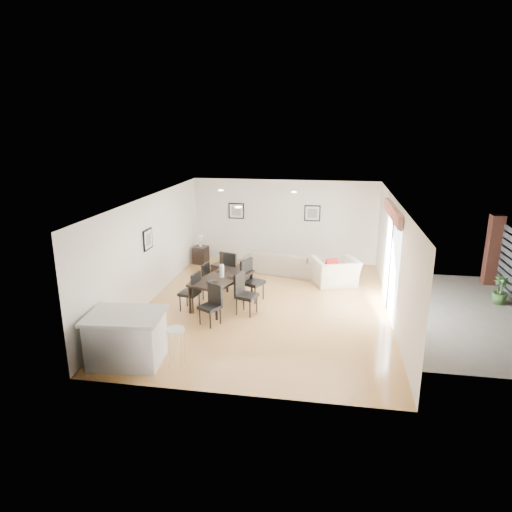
% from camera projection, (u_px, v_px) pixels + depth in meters
% --- Properties ---
extents(ground, '(8.00, 8.00, 0.00)m').
position_uv_depth(ground, '(267.00, 306.00, 11.51)').
color(ground, tan).
rests_on(ground, ground).
extents(wall_back, '(6.00, 0.04, 2.70)m').
position_uv_depth(wall_back, '(284.00, 221.00, 14.92)').
color(wall_back, white).
rests_on(wall_back, ground).
extents(wall_front, '(6.00, 0.04, 2.70)m').
position_uv_depth(wall_front, '(232.00, 321.00, 7.34)').
color(wall_front, white).
rests_on(wall_front, ground).
extents(wall_left, '(0.04, 8.00, 2.70)m').
position_uv_depth(wall_left, '(151.00, 249.00, 11.61)').
color(wall_left, white).
rests_on(wall_left, ground).
extents(wall_right, '(0.04, 8.00, 2.70)m').
position_uv_depth(wall_right, '(394.00, 260.00, 10.66)').
color(wall_right, white).
rests_on(wall_right, ground).
extents(ceiling, '(6.00, 8.00, 0.02)m').
position_uv_depth(ceiling, '(267.00, 199.00, 10.76)').
color(ceiling, white).
rests_on(ceiling, wall_back).
extents(sofa, '(2.49, 1.49, 0.68)m').
position_uv_depth(sofa, '(283.00, 262.00, 13.99)').
color(sofa, '#A39584').
rests_on(sofa, ground).
extents(armchair, '(1.47, 1.39, 0.77)m').
position_uv_depth(armchair, '(335.00, 272.00, 12.90)').
color(armchair, silver).
rests_on(armchair, ground).
extents(courtyard_plant_b, '(0.46, 0.46, 0.71)m').
position_uv_depth(courtyard_plant_b, '(500.00, 290.00, 11.54)').
color(courtyard_plant_b, '#365B27').
rests_on(courtyard_plant_b, ground).
extents(dining_table, '(1.44, 1.98, 0.74)m').
position_uv_depth(dining_table, '(222.00, 280.00, 11.37)').
color(dining_table, black).
rests_on(dining_table, ground).
extents(dining_chair_wnear, '(0.51, 0.51, 0.98)m').
position_uv_depth(dining_chair_wnear, '(192.00, 289.00, 11.07)').
color(dining_chair_wnear, black).
rests_on(dining_chair_wnear, ground).
extents(dining_chair_wfar, '(0.48, 0.48, 0.94)m').
position_uv_depth(dining_chair_wfar, '(202.00, 278.00, 11.92)').
color(dining_chair_wfar, black).
rests_on(dining_chair_wfar, ground).
extents(dining_chair_enear, '(0.57, 0.57, 1.02)m').
position_uv_depth(dining_chair_enear, '(243.00, 291.00, 10.90)').
color(dining_chair_enear, black).
rests_on(dining_chair_enear, ground).
extents(dining_chair_efar, '(0.64, 0.64, 1.07)m').
position_uv_depth(dining_chair_efar, '(250.00, 278.00, 11.75)').
color(dining_chair_efar, black).
rests_on(dining_chair_efar, ground).
extents(dining_chair_head, '(0.57, 0.57, 0.93)m').
position_uv_depth(dining_chair_head, '(212.00, 302.00, 10.35)').
color(dining_chair_head, black).
rests_on(dining_chair_head, ground).
extents(dining_chair_foot, '(0.62, 0.62, 1.10)m').
position_uv_depth(dining_chair_foot, '(230.00, 269.00, 12.43)').
color(dining_chair_foot, black).
rests_on(dining_chair_foot, ground).
extents(vase, '(0.74, 1.21, 0.68)m').
position_uv_depth(vase, '(222.00, 266.00, 11.27)').
color(vase, white).
rests_on(vase, dining_table).
extents(coffee_table, '(1.08, 0.90, 0.37)m').
position_uv_depth(coffee_table, '(228.00, 271.00, 13.64)').
color(coffee_table, black).
rests_on(coffee_table, ground).
extents(side_table, '(0.49, 0.49, 0.57)m').
position_uv_depth(side_table, '(201.00, 255.00, 14.93)').
color(side_table, black).
rests_on(side_table, ground).
extents(table_lamp, '(0.20, 0.20, 0.37)m').
position_uv_depth(table_lamp, '(200.00, 239.00, 14.79)').
color(table_lamp, white).
rests_on(table_lamp, side_table).
extents(cushion, '(0.36, 0.27, 0.35)m').
position_uv_depth(cushion, '(332.00, 265.00, 12.75)').
color(cushion, '#AF1619').
rests_on(cushion, armchair).
extents(kitchen_island, '(1.51, 1.22, 0.99)m').
position_uv_depth(kitchen_island, '(127.00, 338.00, 8.66)').
color(kitchen_island, white).
rests_on(kitchen_island, ground).
extents(bar_stool, '(0.35, 0.35, 0.76)m').
position_uv_depth(bar_stool, '(175.00, 334.00, 8.46)').
color(bar_stool, white).
rests_on(bar_stool, ground).
extents(framed_print_back_left, '(0.52, 0.04, 0.52)m').
position_uv_depth(framed_print_back_left, '(236.00, 211.00, 15.06)').
color(framed_print_back_left, black).
rests_on(framed_print_back_left, wall_back).
extents(framed_print_back_right, '(0.52, 0.04, 0.52)m').
position_uv_depth(framed_print_back_right, '(312.00, 213.00, 14.67)').
color(framed_print_back_right, black).
rests_on(framed_print_back_right, wall_back).
extents(framed_print_left_wall, '(0.04, 0.52, 0.52)m').
position_uv_depth(framed_print_left_wall, '(148.00, 239.00, 11.33)').
color(framed_print_left_wall, black).
rests_on(framed_print_left_wall, wall_left).
extents(sliding_door, '(0.12, 2.70, 2.57)m').
position_uv_depth(sliding_door, '(392.00, 244.00, 10.86)').
color(sliding_door, white).
rests_on(sliding_door, wall_right).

